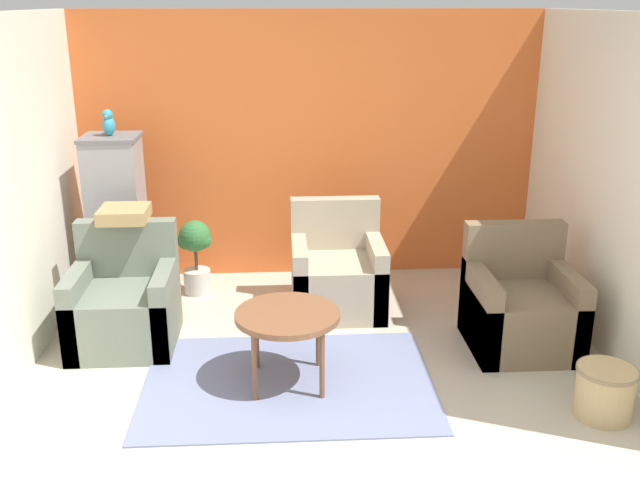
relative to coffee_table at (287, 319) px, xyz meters
name	(u,v)px	position (x,y,z in m)	size (l,w,h in m)	color
ground_plane	(337,476)	(0.25, -1.02, -0.48)	(20.00, 20.00, 0.00)	beige
wall_back_accent	(310,147)	(0.25, 2.13, 0.73)	(4.24, 0.06, 2.41)	orange
wall_left	(16,196)	(-1.84, 0.54, 0.73)	(0.06, 3.12, 2.41)	silver
wall_right	(610,187)	(2.34, 0.54, 0.73)	(0.06, 3.12, 2.41)	silver
area_rug	(288,382)	(0.00, 0.00, -0.47)	(1.96, 1.39, 0.01)	slate
coffee_table	(287,319)	(0.00, 0.00, 0.00)	(0.70, 0.70, 0.53)	brown
armchair_left	(125,306)	(-1.21, 0.68, -0.18)	(0.75, 0.74, 0.89)	slate
armchair_right	(520,309)	(1.74, 0.46, -0.18)	(0.75, 0.74, 0.89)	#7A664C
armchair_middle	(337,275)	(0.43, 1.22, -0.18)	(0.75, 0.74, 0.89)	tan
birdcage	(118,222)	(-1.41, 1.58, 0.21)	(0.56, 0.56, 1.43)	slate
parrot	(109,123)	(-1.41, 1.58, 1.05)	(0.10, 0.18, 0.22)	teal
potted_plant	(195,250)	(-0.78, 1.64, -0.08)	(0.30, 0.28, 0.67)	beige
wicker_basket	(605,391)	(1.96, -0.52, -0.30)	(0.37, 0.37, 0.33)	tan
throw_pillow	(124,214)	(-1.21, 0.95, 0.47)	(0.36, 0.36, 0.10)	tan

